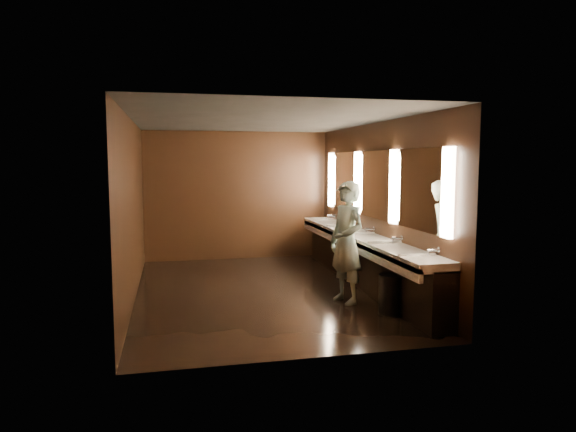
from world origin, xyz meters
name	(u,v)px	position (x,y,z in m)	size (l,w,h in m)	color
floor	(261,291)	(0.00, 0.00, 0.00)	(6.00, 6.00, 0.00)	black
ceiling	(260,120)	(0.00, 0.00, 2.80)	(4.00, 6.00, 0.02)	#2D2D2B
wall_back	(237,196)	(0.00, 3.00, 1.40)	(4.00, 0.02, 2.80)	black
wall_front	(309,231)	(0.00, -3.00, 1.40)	(4.00, 0.02, 2.80)	black
wall_left	(133,210)	(-2.00, 0.00, 1.40)	(0.02, 6.00, 2.80)	black
wall_right	(375,205)	(2.00, 0.00, 1.40)	(0.02, 6.00, 2.80)	black
sink_counter	(363,257)	(1.79, 0.00, 0.50)	(0.55, 5.40, 1.01)	black
mirror_band	(375,185)	(1.98, 0.00, 1.75)	(0.06, 5.03, 1.15)	#FFE1BB
person	(347,242)	(1.16, -0.94, 0.92)	(0.67, 0.44, 1.85)	#9AD6E6
trash_bin	(391,294)	(1.58, -1.66, 0.28)	(0.36, 0.36, 0.56)	black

